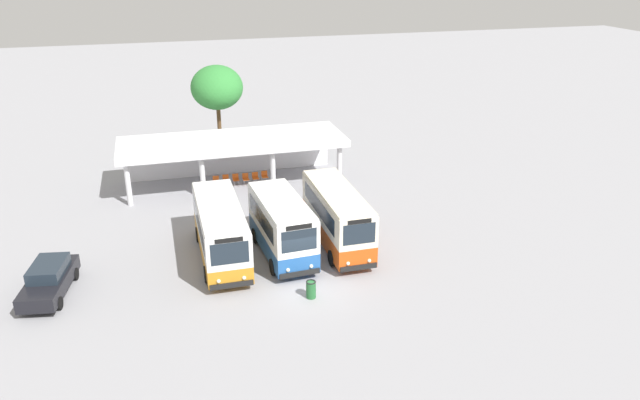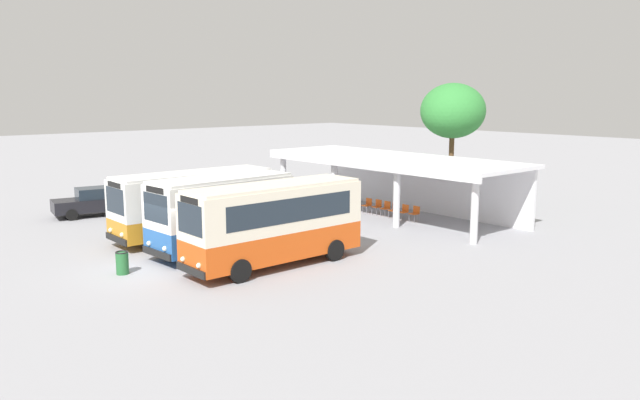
# 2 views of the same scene
# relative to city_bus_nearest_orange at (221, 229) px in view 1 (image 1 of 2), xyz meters

# --- Properties ---
(ground_plane) EXTENTS (180.00, 180.00, 0.00)m
(ground_plane) POSITION_rel_city_bus_nearest_orange_xyz_m (3.72, -4.22, -1.77)
(ground_plane) COLOR #939399
(city_bus_nearest_orange) EXTENTS (2.41, 7.97, 3.20)m
(city_bus_nearest_orange) POSITION_rel_city_bus_nearest_orange_xyz_m (0.00, 0.00, 0.00)
(city_bus_nearest_orange) COLOR black
(city_bus_nearest_orange) RESTS_ON ground
(city_bus_second_in_row) EXTENTS (2.67, 6.63, 3.35)m
(city_bus_second_in_row) POSITION_rel_city_bus_nearest_orange_xyz_m (3.30, -0.51, 0.07)
(city_bus_second_in_row) COLOR black
(city_bus_second_in_row) RESTS_ON ground
(city_bus_middle_cream) EXTENTS (2.25, 7.74, 3.37)m
(city_bus_middle_cream) POSITION_rel_city_bus_nearest_orange_xyz_m (6.59, -0.09, 0.08)
(city_bus_middle_cream) COLOR black
(city_bus_middle_cream) RESTS_ON ground
(parked_car_flank) EXTENTS (2.53, 4.79, 1.62)m
(parked_car_flank) POSITION_rel_city_bus_nearest_orange_xyz_m (-8.65, -1.49, -0.94)
(parked_car_flank) COLOR black
(parked_car_flank) RESTS_ON ground
(terminal_canopy) EXTENTS (15.83, 5.42, 3.40)m
(terminal_canopy) POSITION_rel_city_bus_nearest_orange_xyz_m (2.33, 11.97, 0.85)
(terminal_canopy) COLOR silver
(terminal_canopy) RESTS_ON ground
(waiting_chair_end_by_column) EXTENTS (0.45, 0.45, 0.86)m
(waiting_chair_end_by_column) POSITION_rel_city_bus_nearest_orange_xyz_m (0.95, 10.87, -1.25)
(waiting_chair_end_by_column) COLOR slate
(waiting_chair_end_by_column) RESTS_ON ground
(waiting_chair_second_from_end) EXTENTS (0.45, 0.45, 0.86)m
(waiting_chair_second_from_end) POSITION_rel_city_bus_nearest_orange_xyz_m (1.66, 10.95, -1.25)
(waiting_chair_second_from_end) COLOR slate
(waiting_chair_second_from_end) RESTS_ON ground
(waiting_chair_middle_seat) EXTENTS (0.45, 0.45, 0.86)m
(waiting_chair_middle_seat) POSITION_rel_city_bus_nearest_orange_xyz_m (2.36, 10.93, -1.25)
(waiting_chair_middle_seat) COLOR slate
(waiting_chair_middle_seat) RESTS_ON ground
(waiting_chair_fourth_seat) EXTENTS (0.45, 0.45, 0.86)m
(waiting_chair_fourth_seat) POSITION_rel_city_bus_nearest_orange_xyz_m (3.07, 10.86, -1.25)
(waiting_chair_fourth_seat) COLOR slate
(waiting_chair_fourth_seat) RESTS_ON ground
(waiting_chair_fifth_seat) EXTENTS (0.45, 0.45, 0.86)m
(waiting_chair_fifth_seat) POSITION_rel_city_bus_nearest_orange_xyz_m (3.77, 10.89, -1.25)
(waiting_chair_fifth_seat) COLOR slate
(waiting_chair_fifth_seat) RESTS_ON ground
(waiting_chair_far_end_seat) EXTENTS (0.45, 0.45, 0.86)m
(waiting_chair_far_end_seat) POSITION_rel_city_bus_nearest_orange_xyz_m (4.48, 10.99, -1.25)
(waiting_chair_far_end_seat) COLOR slate
(waiting_chair_far_end_seat) RESTS_ON ground
(roadside_tree_behind_canopy) EXTENTS (4.03, 4.03, 7.57)m
(roadside_tree_behind_canopy) POSITION_rel_city_bus_nearest_orange_xyz_m (2.09, 17.13, 4.05)
(roadside_tree_behind_canopy) COLOR brown
(roadside_tree_behind_canopy) RESTS_ON ground
(litter_bin_apron) EXTENTS (0.49, 0.49, 0.90)m
(litter_bin_apron) POSITION_rel_city_bus_nearest_orange_xyz_m (3.68, -5.27, -1.32)
(litter_bin_apron) COLOR #266633
(litter_bin_apron) RESTS_ON ground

